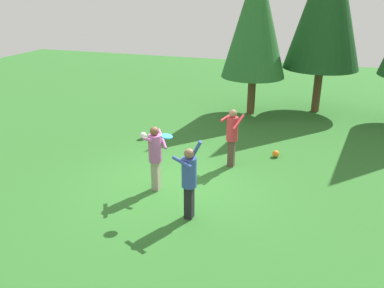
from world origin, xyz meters
The scene contains 8 objects.
ground_plane centered at (0.00, 0.00, 0.00)m, with size 40.00×40.00×0.00m, color #2D6B28.
person_thrower centered at (0.93, -1.45, 1.03)m, with size 0.66×0.66×1.91m.
person_catcher centered at (-0.35, -0.43, 1.05)m, with size 0.74×0.75×1.76m.
person_bystander centered at (1.18, 1.67, 1.05)m, with size 0.64×0.71×1.76m.
frisbee centered at (0.26, -1.08, 1.81)m, with size 0.30×0.30×0.07m.
ball_orange centered at (2.36, 2.77, 0.11)m, with size 0.22×0.22×0.22m, color orange.
ball_white centered at (-2.29, 2.88, 0.12)m, with size 0.25×0.25×0.25m, color white.
tree_center centered at (0.71, 7.14, 3.85)m, with size 2.58×2.58×6.17m.
Camera 1 is at (3.56, -8.98, 5.00)m, focal length 37.08 mm.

